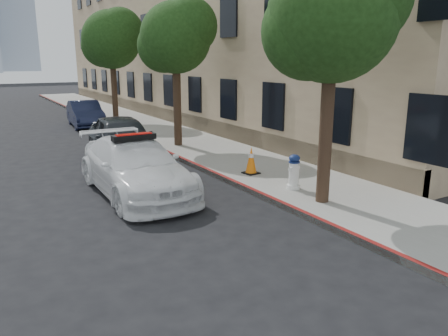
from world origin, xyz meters
TOP-DOWN VIEW (x-y plane):
  - ground at (0.00, 0.00)m, footprint 120.00×120.00m
  - sidewalk at (3.60, 10.00)m, footprint 3.20×50.00m
  - curb_strip at (2.06, 10.00)m, footprint 0.12×50.00m
  - building at (9.20, 15.00)m, footprint 8.00×36.00m
  - tree_near at (2.93, -2.01)m, footprint 2.92×2.82m
  - tree_mid at (2.93, 5.99)m, footprint 2.77×2.64m
  - tree_far at (2.93, 13.99)m, footprint 3.10×3.00m
  - police_car at (-0.47, 1.26)m, footprint 2.02×4.88m
  - parked_car_mid at (0.38, 5.00)m, footprint 2.29×4.71m
  - parked_car_far at (1.20, 13.59)m, footprint 1.69×4.08m
  - fire_hydrant at (2.97, -0.87)m, footprint 0.38×0.35m
  - traffic_cone at (2.89, 0.95)m, footprint 0.45×0.45m

SIDE VIEW (x-z plane):
  - ground at x=0.00m, z-range 0.00..0.00m
  - sidewalk at x=3.60m, z-range 0.00..0.15m
  - curb_strip at x=2.06m, z-range 0.00..0.15m
  - traffic_cone at x=2.89m, z-range 0.15..0.93m
  - fire_hydrant at x=2.97m, z-range 0.14..1.04m
  - parked_car_far at x=1.20m, z-range 0.00..1.31m
  - police_car at x=-0.47m, z-range -0.07..1.49m
  - parked_car_mid at x=0.38m, z-range 0.00..1.55m
  - tree_mid at x=2.93m, z-range 1.45..6.88m
  - tree_near at x=2.93m, z-range 1.46..7.08m
  - tree_far at x=2.93m, z-range 1.48..7.29m
  - building at x=9.20m, z-range 0.00..10.00m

